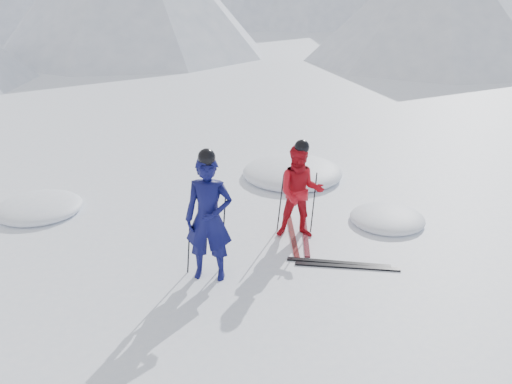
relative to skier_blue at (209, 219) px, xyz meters
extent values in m
plane|color=white|center=(2.27, 0.19, -1.00)|extent=(160.00, 160.00, 0.00)
imported|color=#0B0D47|center=(0.00, 0.00, 0.00)|extent=(0.84, 0.67, 2.00)
imported|color=#B70E1A|center=(1.74, 1.11, -0.14)|extent=(0.94, 0.80, 1.71)
cylinder|color=black|center=(-0.30, 0.15, -0.33)|extent=(0.13, 0.09, 1.33)
cylinder|color=black|center=(0.25, 0.25, -0.33)|extent=(0.13, 0.08, 1.33)
cylinder|color=black|center=(1.44, 1.36, -0.43)|extent=(0.12, 0.09, 1.14)
cylinder|color=black|center=(2.04, 1.26, -0.43)|extent=(0.12, 0.08, 1.14)
cube|color=black|center=(1.62, 1.11, -0.99)|extent=(0.35, 1.69, 0.03)
cube|color=black|center=(1.86, 1.11, -0.99)|extent=(0.47, 1.68, 0.03)
cube|color=black|center=(2.12, 0.01, -0.99)|extent=(1.63, 0.66, 0.03)
cube|color=black|center=(2.22, -0.14, -0.99)|extent=(1.65, 0.60, 0.03)
ellipsoid|color=white|center=(-3.12, 3.14, -1.00)|extent=(1.71, 1.71, 0.38)
ellipsoid|color=white|center=(3.56, 1.37, -1.00)|extent=(1.43, 1.43, 0.32)
ellipsoid|color=white|center=(2.38, 4.12, -1.00)|extent=(2.33, 2.33, 0.51)
camera|label=1|loc=(-0.68, -7.44, 3.47)|focal=38.00mm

